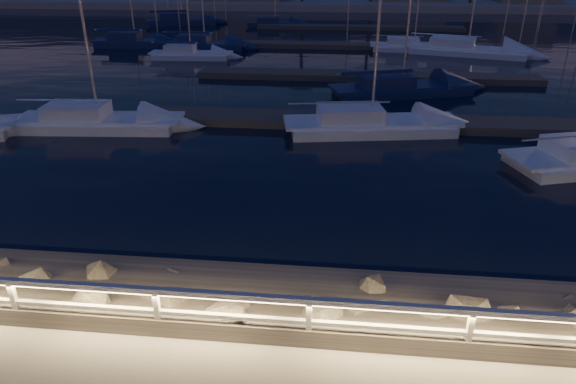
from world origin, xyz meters
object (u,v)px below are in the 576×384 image
(sailboat_e, at_px, (189,53))
(sailboat_j, at_px, (203,44))
(sailboat_i, at_px, (133,41))
(sailboat_f, at_px, (367,123))
(sailboat_l, at_px, (464,49))
(sailboat_g, at_px, (412,46))
(sailboat_n, at_px, (273,23))
(sailboat_c, at_px, (399,87))
(sailboat_m, at_px, (180,21))
(guard_rail, at_px, (412,317))
(sailboat_b, at_px, (95,120))

(sailboat_e, bearing_deg, sailboat_j, 88.58)
(sailboat_e, xyz_separation_m, sailboat_i, (-6.45, 5.05, 0.04))
(sailboat_f, bearing_deg, sailboat_l, 57.94)
(sailboat_g, height_order, sailboat_n, sailboat_g)
(sailboat_c, distance_m, sailboat_n, 31.27)
(sailboat_c, xyz_separation_m, sailboat_m, (-21.91, 29.41, 0.04))
(sailboat_l, distance_m, sailboat_n, 23.46)
(guard_rail, distance_m, sailboat_n, 52.23)
(sailboat_m, bearing_deg, sailboat_i, -108.21)
(sailboat_f, relative_size, sailboat_i, 1.09)
(sailboat_l, bearing_deg, sailboat_m, 167.47)
(sailboat_e, height_order, sailboat_n, sailboat_n)
(sailboat_b, relative_size, sailboat_j, 1.02)
(sailboat_b, bearing_deg, sailboat_m, 96.34)
(guard_rail, xyz_separation_m, sailboat_f, (-0.30, 15.04, -0.93))
(sailboat_i, distance_m, sailboat_n, 17.97)
(sailboat_b, relative_size, sailboat_c, 0.92)
(sailboat_n, bearing_deg, sailboat_m, 165.37)
(sailboat_i, bearing_deg, sailboat_m, 87.22)
(sailboat_g, distance_m, sailboat_l, 4.24)
(sailboat_c, relative_size, sailboat_l, 0.88)
(sailboat_i, xyz_separation_m, sailboat_n, (10.49, 14.59, -0.06))
(sailboat_g, bearing_deg, sailboat_n, 136.77)
(sailboat_n, bearing_deg, sailboat_j, -118.83)
(sailboat_g, bearing_deg, sailboat_f, -98.24)
(sailboat_e, relative_size, sailboat_i, 0.86)
(guard_rail, bearing_deg, sailboat_g, 83.63)
(sailboat_c, relative_size, sailboat_f, 1.05)
(sailboat_f, bearing_deg, sailboat_g, 68.73)
(sailboat_c, distance_m, sailboat_f, 7.42)
(sailboat_e, bearing_deg, sailboat_c, -34.74)
(sailboat_e, bearing_deg, sailboat_g, 14.43)
(sailboat_f, xyz_separation_m, sailboat_m, (-19.85, 36.54, 0.03))
(sailboat_c, height_order, sailboat_n, sailboat_c)
(sailboat_l, bearing_deg, sailboat_i, -165.37)
(sailboat_b, height_order, sailboat_g, sailboat_b)
(guard_rail, bearing_deg, sailboat_i, 118.44)
(sailboat_l, height_order, sailboat_m, sailboat_l)
(sailboat_m, bearing_deg, sailboat_j, -85.80)
(sailboat_b, distance_m, sailboat_l, 30.28)
(sailboat_l, xyz_separation_m, sailboat_m, (-28.34, 15.69, 0.02))
(guard_rail, height_order, sailboat_g, sailboat_g)
(sailboat_f, distance_m, sailboat_n, 37.46)
(sailboat_c, height_order, sailboat_g, sailboat_c)
(sailboat_f, distance_m, sailboat_l, 22.51)
(sailboat_f, relative_size, sailboat_j, 1.06)
(sailboat_m, bearing_deg, guard_rail, -87.75)
(sailboat_i, relative_size, sailboat_l, 0.77)
(sailboat_i, distance_m, sailboat_j, 6.37)
(guard_rail, xyz_separation_m, sailboat_e, (-13.47, 31.72, -0.97))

